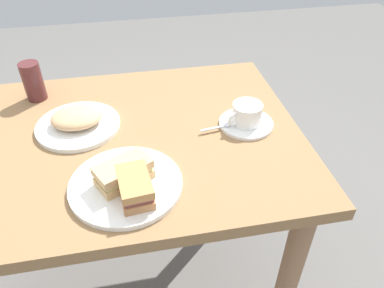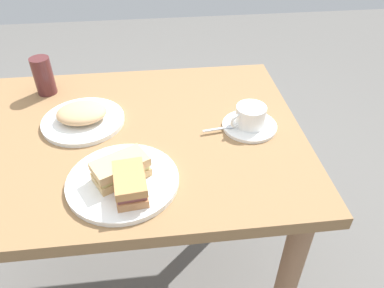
{
  "view_description": "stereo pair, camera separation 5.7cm",
  "coord_description": "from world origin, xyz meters",
  "px_view_note": "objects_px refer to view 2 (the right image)",
  "views": [
    {
      "loc": [
        -0.07,
        0.88,
        1.4
      ],
      "look_at": [
        -0.21,
        0.11,
        0.78
      ],
      "focal_mm": 34.75,
      "sensor_mm": 36.0,
      "label": 1
    },
    {
      "loc": [
        -0.12,
        0.89,
        1.4
      ],
      "look_at": [
        -0.21,
        0.11,
        0.78
      ],
      "focal_mm": 34.75,
      "sensor_mm": 36.0,
      "label": 2
    }
  ],
  "objects_px": {
    "spoon": "(224,128)",
    "sandwich_front": "(121,169)",
    "coffee_cup": "(250,115)",
    "side_plate": "(83,121)",
    "dining_table": "(120,164)",
    "sandwich_back": "(130,184)",
    "sandwich_plate": "(123,181)",
    "drinking_glass": "(43,76)",
    "coffee_saucer": "(249,126)"
  },
  "relations": [
    {
      "from": "spoon",
      "to": "sandwich_front",
      "type": "bearing_deg",
      "value": 31.5
    },
    {
      "from": "coffee_cup",
      "to": "side_plate",
      "type": "relative_size",
      "value": 0.45
    },
    {
      "from": "dining_table",
      "to": "sandwich_back",
      "type": "bearing_deg",
      "value": 101.57
    },
    {
      "from": "sandwich_plate",
      "to": "sandwich_front",
      "type": "distance_m",
      "value": 0.04
    },
    {
      "from": "sandwich_front",
      "to": "spoon",
      "type": "relative_size",
      "value": 1.53
    },
    {
      "from": "sandwich_plate",
      "to": "sandwich_back",
      "type": "distance_m",
      "value": 0.06
    },
    {
      "from": "side_plate",
      "to": "dining_table",
      "type": "bearing_deg",
      "value": 145.22
    },
    {
      "from": "spoon",
      "to": "drinking_glass",
      "type": "height_order",
      "value": "drinking_glass"
    },
    {
      "from": "sandwich_plate",
      "to": "coffee_cup",
      "type": "relative_size",
      "value": 2.5
    },
    {
      "from": "spoon",
      "to": "drinking_glass",
      "type": "distance_m",
      "value": 0.63
    },
    {
      "from": "sandwich_front",
      "to": "coffee_saucer",
      "type": "xyz_separation_m",
      "value": [
        -0.37,
        -0.19,
        -0.04
      ]
    },
    {
      "from": "sandwich_plate",
      "to": "drinking_glass",
      "type": "height_order",
      "value": "drinking_glass"
    },
    {
      "from": "side_plate",
      "to": "spoon",
      "type": "bearing_deg",
      "value": 167.54
    },
    {
      "from": "drinking_glass",
      "to": "sandwich_plate",
      "type": "bearing_deg",
      "value": 119.53
    },
    {
      "from": "drinking_glass",
      "to": "coffee_cup",
      "type": "bearing_deg",
      "value": 156.39
    },
    {
      "from": "sandwich_plate",
      "to": "drinking_glass",
      "type": "distance_m",
      "value": 0.55
    },
    {
      "from": "sandwich_back",
      "to": "spoon",
      "type": "relative_size",
      "value": 1.26
    },
    {
      "from": "coffee_cup",
      "to": "drinking_glass",
      "type": "bearing_deg",
      "value": -23.61
    },
    {
      "from": "sandwich_plate",
      "to": "coffee_saucer",
      "type": "height_order",
      "value": "sandwich_plate"
    },
    {
      "from": "sandwich_back",
      "to": "side_plate",
      "type": "bearing_deg",
      "value": -65.36
    },
    {
      "from": "dining_table",
      "to": "spoon",
      "type": "xyz_separation_m",
      "value": [
        -0.32,
        0.03,
        0.13
      ]
    },
    {
      "from": "sandwich_back",
      "to": "side_plate",
      "type": "height_order",
      "value": "sandwich_back"
    },
    {
      "from": "sandwich_front",
      "to": "coffee_saucer",
      "type": "bearing_deg",
      "value": -152.86
    },
    {
      "from": "sandwich_plate",
      "to": "sandwich_front",
      "type": "xyz_separation_m",
      "value": [
        0.0,
        -0.01,
        0.03
      ]
    },
    {
      "from": "sandwich_back",
      "to": "coffee_cup",
      "type": "bearing_deg",
      "value": -144.79
    },
    {
      "from": "sandwich_front",
      "to": "coffee_saucer",
      "type": "distance_m",
      "value": 0.42
    },
    {
      "from": "sandwich_front",
      "to": "drinking_glass",
      "type": "distance_m",
      "value": 0.54
    },
    {
      "from": "dining_table",
      "to": "sandwich_front",
      "type": "distance_m",
      "value": 0.26
    },
    {
      "from": "sandwich_back",
      "to": "side_plate",
      "type": "xyz_separation_m",
      "value": [
        0.15,
        -0.33,
        -0.03
      ]
    },
    {
      "from": "sandwich_back",
      "to": "side_plate",
      "type": "distance_m",
      "value": 0.36
    },
    {
      "from": "side_plate",
      "to": "drinking_glass",
      "type": "height_order",
      "value": "drinking_glass"
    },
    {
      "from": "coffee_saucer",
      "to": "drinking_glass",
      "type": "xyz_separation_m",
      "value": [
        0.64,
        -0.28,
        0.06
      ]
    },
    {
      "from": "dining_table",
      "to": "side_plate",
      "type": "bearing_deg",
      "value": -34.78
    },
    {
      "from": "side_plate",
      "to": "drinking_glass",
      "type": "relative_size",
      "value": 1.94
    },
    {
      "from": "dining_table",
      "to": "coffee_cup",
      "type": "distance_m",
      "value": 0.43
    },
    {
      "from": "drinking_glass",
      "to": "coffee_saucer",
      "type": "bearing_deg",
      "value": 156.49
    },
    {
      "from": "sandwich_front",
      "to": "sandwich_plate",
      "type": "bearing_deg",
      "value": 101.95
    },
    {
      "from": "coffee_saucer",
      "to": "coffee_cup",
      "type": "distance_m",
      "value": 0.04
    },
    {
      "from": "sandwich_front",
      "to": "coffee_cup",
      "type": "bearing_deg",
      "value": -152.85
    },
    {
      "from": "coffee_saucer",
      "to": "drinking_glass",
      "type": "bearing_deg",
      "value": -23.51
    },
    {
      "from": "dining_table",
      "to": "drinking_glass",
      "type": "bearing_deg",
      "value": -47.9
    },
    {
      "from": "coffee_cup",
      "to": "coffee_saucer",
      "type": "bearing_deg",
      "value": -155.57
    },
    {
      "from": "coffee_cup",
      "to": "drinking_glass",
      "type": "relative_size",
      "value": 0.88
    },
    {
      "from": "dining_table",
      "to": "sandwich_plate",
      "type": "bearing_deg",
      "value": 98.26
    },
    {
      "from": "dining_table",
      "to": "sandwich_back",
      "type": "xyz_separation_m",
      "value": [
        -0.05,
        0.26,
        0.16
      ]
    },
    {
      "from": "spoon",
      "to": "dining_table",
      "type": "bearing_deg",
      "value": -4.51
    },
    {
      "from": "sandwich_plate",
      "to": "side_plate",
      "type": "relative_size",
      "value": 1.13
    },
    {
      "from": "coffee_saucer",
      "to": "coffee_cup",
      "type": "relative_size",
      "value": 1.45
    },
    {
      "from": "spoon",
      "to": "sandwich_back",
      "type": "bearing_deg",
      "value": 41.02
    },
    {
      "from": "sandwich_back",
      "to": "coffee_cup",
      "type": "distance_m",
      "value": 0.42
    }
  ]
}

